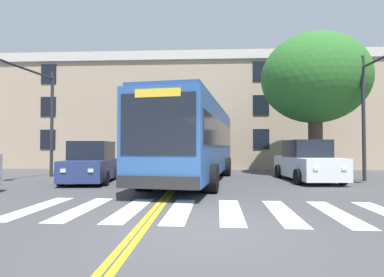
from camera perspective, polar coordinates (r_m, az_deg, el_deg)
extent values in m
plane|color=#424244|center=(5.93, 2.15, -17.07)|extent=(120.00, 120.00, 0.00)
cube|color=white|center=(8.90, -27.51, -11.61)|extent=(0.64, 2.99, 0.01)
cube|color=white|center=(8.32, -20.06, -12.42)|extent=(0.64, 2.99, 0.01)
cube|color=white|center=(7.89, -11.59, -13.09)|extent=(0.64, 2.99, 0.01)
cube|color=white|center=(7.64, -2.32, -13.50)|extent=(0.64, 2.99, 0.01)
cube|color=white|center=(7.59, 7.34, -13.57)|extent=(0.64, 2.99, 0.01)
cube|color=white|center=(7.75, 16.85, -13.27)|extent=(0.64, 2.99, 0.01)
cube|color=white|center=(8.09, 25.74, -12.68)|extent=(0.64, 2.99, 0.01)
cube|color=gold|center=(21.50, -0.76, -5.79)|extent=(0.12, 36.00, 0.01)
cube|color=gold|center=(21.49, -0.33, -5.79)|extent=(0.12, 36.00, 0.01)
cube|color=#2D5699|center=(13.99, 0.60, -0.38)|extent=(4.12, 11.56, 2.95)
cube|color=black|center=(13.82, 5.67, 0.86)|extent=(1.57, 10.31, 1.06)
cube|color=black|center=(14.28, -4.31, 0.78)|extent=(1.57, 10.31, 1.06)
cube|color=black|center=(8.50, -6.59, 2.78)|extent=(2.20, 0.35, 1.77)
cube|color=yellow|center=(8.61, -6.58, 8.66)|extent=(1.35, 0.23, 0.24)
cube|color=#232326|center=(8.51, -6.69, -8.33)|extent=(2.41, 0.46, 0.36)
cube|color=#294E89|center=(14.10, 0.60, 5.94)|extent=(3.91, 11.09, 0.16)
cylinder|color=black|center=(10.38, 3.38, -7.56)|extent=(0.70, 1.07, 1.00)
cylinder|color=black|center=(10.96, -9.00, -7.23)|extent=(0.70, 1.07, 1.00)
cylinder|color=black|center=(16.38, 6.35, -5.36)|extent=(0.70, 1.07, 1.00)
cylinder|color=black|center=(16.76, -1.73, -5.28)|extent=(0.70, 1.07, 1.00)
cube|color=navy|center=(14.07, -18.51, -5.53)|extent=(2.07, 4.02, 0.86)
cube|color=black|center=(14.08, -18.43, -2.15)|extent=(1.74, 2.27, 0.80)
cube|color=white|center=(12.05, -18.73, -5.80)|extent=(0.20, 0.06, 0.14)
cube|color=white|center=(12.38, -23.35, -5.64)|extent=(0.20, 0.06, 0.14)
cylinder|color=black|center=(12.72, -16.18, -7.30)|extent=(0.27, 0.62, 0.60)
cylinder|color=black|center=(13.24, -23.68, -7.00)|extent=(0.27, 0.62, 0.60)
cylinder|color=black|center=(15.05, -13.98, -6.42)|extent=(0.27, 0.62, 0.60)
cylinder|color=black|center=(15.50, -20.43, -6.22)|extent=(0.27, 0.62, 0.60)
cube|color=white|center=(14.92, 21.08, -5.09)|extent=(2.05, 4.63, 0.92)
cube|color=black|center=(15.01, 20.86, -1.79)|extent=(1.75, 2.26, 0.79)
cube|color=white|center=(13.05, 26.99, -5.14)|extent=(0.20, 0.05, 0.14)
cube|color=white|center=(12.59, 22.56, -5.32)|extent=(0.20, 0.05, 0.14)
cylinder|color=black|center=(14.04, 26.76, -6.53)|extent=(0.25, 0.67, 0.66)
cylinder|color=black|center=(13.30, 19.56, -6.89)|extent=(0.25, 0.67, 0.66)
cylinder|color=black|center=(16.59, 22.33, -5.79)|extent=(0.25, 0.67, 0.66)
cylinder|color=black|center=(15.97, 16.12, -6.01)|extent=(0.25, 0.67, 0.66)
cube|color=tan|center=(22.95, 1.04, -3.72)|extent=(2.07, 4.97, 1.02)
cube|color=black|center=(22.98, 1.04, -1.24)|extent=(1.82, 3.10, 0.96)
cube|color=white|center=(20.47, 2.64, -3.70)|extent=(0.20, 0.05, 0.14)
cube|color=white|center=(20.48, -0.61, -3.70)|extent=(0.20, 0.05, 0.14)
cylinder|color=black|center=(21.46, 3.67, -4.78)|extent=(0.24, 0.77, 0.76)
cylinder|color=black|center=(21.47, -1.62, -4.78)|extent=(0.24, 0.77, 0.76)
cylinder|color=black|center=(24.50, 3.36, -4.38)|extent=(0.24, 0.77, 0.76)
cylinder|color=black|center=(24.51, -1.26, -4.38)|extent=(0.24, 0.77, 0.76)
cylinder|color=#28282D|center=(16.05, 29.88, 3.39)|extent=(0.16, 0.16, 5.83)
cylinder|color=#28282D|center=(15.26, 32.27, 12.76)|extent=(0.18, 2.76, 0.11)
cylinder|color=#28282D|center=(17.61, -25.14, 2.55)|extent=(0.16, 0.16, 5.60)
cylinder|color=#28282D|center=(16.36, -29.17, 11.50)|extent=(0.59, 4.03, 0.11)
cylinder|color=#4C3D2D|center=(17.50, 22.47, -1.33)|extent=(0.74, 0.74, 3.24)
ellipsoid|color=#2D6B28|center=(17.89, 22.35, 10.57)|extent=(6.28, 5.87, 4.87)
cube|color=tan|center=(26.04, 11.17, 4.26)|extent=(37.90, 9.43, 8.43)
cube|color=beige|center=(22.13, 12.97, 15.41)|extent=(37.90, 0.16, 0.60)
cube|color=black|center=(23.81, -25.77, -0.15)|extent=(1.10, 0.06, 1.40)
cube|color=black|center=(21.23, 13.05, -0.11)|extent=(1.10, 0.06, 1.40)
cube|color=black|center=(23.97, -25.70, 5.50)|extent=(1.10, 0.06, 1.40)
cube|color=black|center=(21.41, 13.01, 6.21)|extent=(1.10, 0.06, 1.40)
cube|color=black|center=(24.37, -25.63, 11.01)|extent=(1.10, 0.06, 1.40)
cube|color=black|center=(21.86, 12.97, 12.36)|extent=(1.10, 0.06, 1.40)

